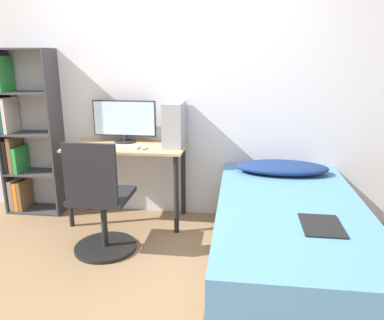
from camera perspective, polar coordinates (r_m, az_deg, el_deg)
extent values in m
plane|color=#846647|center=(2.56, -9.08, -21.44)|extent=(14.00, 14.00, 0.00)
cube|color=silver|center=(3.58, -2.85, 11.01)|extent=(8.00, 0.05, 2.50)
cube|color=tan|center=(3.49, -9.97, 2.02)|extent=(1.09, 0.51, 0.02)
cylinder|color=black|center=(3.60, -18.24, -4.32)|extent=(0.04, 0.04, 0.72)
cylinder|color=black|center=(3.30, -2.42, -5.31)|extent=(0.04, 0.04, 0.72)
cylinder|color=black|center=(3.94, -15.75, -2.36)|extent=(0.04, 0.04, 0.72)
cylinder|color=black|center=(3.68, -1.34, -3.06)|extent=(0.04, 0.04, 0.72)
cube|color=#38383D|center=(4.13, -26.62, 3.70)|extent=(0.02, 0.28, 1.60)
cube|color=#38383D|center=(3.85, -19.91, 3.69)|extent=(0.02, 0.28, 1.60)
cube|color=#38383D|center=(4.20, -22.21, -6.92)|extent=(0.52, 0.28, 0.02)
cube|color=#38383D|center=(4.07, -22.78, -1.75)|extent=(0.52, 0.28, 0.02)
cube|color=#38383D|center=(3.98, -23.38, 3.70)|extent=(0.52, 0.28, 0.02)
cube|color=#38383D|center=(3.93, -24.01, 9.36)|extent=(0.52, 0.28, 0.02)
cube|color=#38383D|center=(3.91, -24.67, 15.12)|extent=(0.52, 0.28, 0.02)
cube|color=beige|center=(4.26, -25.14, -4.56)|extent=(0.04, 0.24, 0.31)
cube|color=orange|center=(4.24, -24.59, -4.74)|extent=(0.04, 0.24, 0.29)
cube|color=brown|center=(4.22, -24.06, -4.74)|extent=(0.04, 0.24, 0.30)
cube|color=black|center=(4.15, -25.81, 0.69)|extent=(0.04, 0.24, 0.33)
cube|color=brown|center=(4.12, -25.27, 0.87)|extent=(0.04, 0.24, 0.36)
cube|color=green|center=(4.11, -24.65, 0.16)|extent=(0.04, 0.24, 0.25)
cube|color=teal|center=(4.08, -26.43, 5.94)|extent=(0.04, 0.24, 0.31)
cube|color=beige|center=(4.05, -25.93, 6.19)|extent=(0.03, 0.24, 0.34)
cube|color=#7A338E|center=(4.04, -27.18, 11.83)|extent=(0.04, 0.24, 0.36)
cube|color=green|center=(4.02, -26.60, 11.67)|extent=(0.03, 0.24, 0.33)
cylinder|color=black|center=(3.25, -12.99, -12.78)|extent=(0.51, 0.51, 0.03)
cylinder|color=black|center=(3.15, -13.24, -9.20)|extent=(0.05, 0.05, 0.42)
cube|color=black|center=(3.06, -13.50, -5.33)|extent=(0.44, 0.44, 0.04)
cube|color=black|center=(2.80, -15.26, -2.05)|extent=(0.40, 0.03, 0.45)
cube|color=#4C3D2D|center=(2.90, 14.39, -14.24)|extent=(1.06, 1.99, 0.24)
cube|color=teal|center=(2.77, 14.77, -9.46)|extent=(1.03, 1.95, 0.29)
ellipsoid|color=navy|center=(3.39, 13.52, -1.11)|extent=(0.81, 0.36, 0.11)
cube|color=black|center=(2.45, 19.13, -9.41)|extent=(0.24, 0.32, 0.01)
cylinder|color=black|center=(3.63, -10.12, 2.79)|extent=(0.20, 0.20, 0.01)
cylinder|color=black|center=(3.62, -10.14, 3.35)|extent=(0.04, 0.04, 0.06)
cube|color=black|center=(3.59, -10.26, 6.28)|extent=(0.60, 0.01, 0.34)
cube|color=#B2D1EF|center=(3.59, -10.30, 6.26)|extent=(0.58, 0.01, 0.31)
cube|color=silver|center=(3.41, -11.10, 1.97)|extent=(0.37, 0.11, 0.02)
cube|color=#99999E|center=(3.40, -2.71, 5.49)|extent=(0.17, 0.35, 0.40)
ellipsoid|color=silver|center=(3.34, -7.28, 1.87)|extent=(0.06, 0.09, 0.02)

